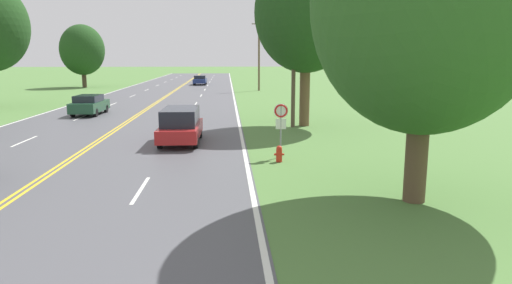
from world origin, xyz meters
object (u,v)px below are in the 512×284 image
Objects in this scene: traffic_sign at (281,117)px; car_dark_blue_sedan_mid_far at (200,80)px; fire_hydrant at (279,154)px; tree_mid_treeline at (427,2)px; car_red_suv_approaching at (181,125)px; tree_right_cluster at (306,13)px; car_dark_green_sedan_mid_near at (89,105)px; tree_left_verge at (82,50)px.

car_dark_blue_sedan_mid_far is (-6.22, 51.04, -0.96)m from traffic_sign.
fire_hydrant is at bearing -100.93° from traffic_sign.
fire_hydrant is 1.60m from traffic_sign.
tree_mid_treeline reaches higher than car_dark_blue_sedan_mid_far.
tree_right_cluster is at bearing 127.41° from car_red_suv_approaching.
fire_hydrant is at bearing -141.29° from car_dark_green_sedan_mid_near.
tree_left_verge reaches higher than car_dark_blue_sedan_mid_far.
tree_right_cluster reaches higher than tree_mid_treeline.
traffic_sign reaches higher than car_red_suv_approaching.
traffic_sign is at bearing 51.73° from car_red_suv_approaching.
tree_left_verge is 33.23m from car_dark_green_sedan_mid_near.
tree_mid_treeline is 15.09m from tree_right_cluster.
tree_left_verge is 46.62m from car_red_suv_approaching.
tree_left_verge is 16.96m from car_dark_blue_sedan_mid_far.
tree_mid_treeline is 58.16m from car_dark_blue_sedan_mid_far.
fire_hydrant is 0.16× the size of car_dark_green_sedan_mid_near.
fire_hydrant is at bearing 7.26° from car_dark_blue_sedan_mid_far.
car_red_suv_approaching is at bearing -144.52° from car_dark_green_sedan_mid_near.
tree_mid_treeline is 26.80m from car_dark_green_sedan_mid_near.
tree_right_cluster reaches higher than traffic_sign.
car_dark_blue_sedan_mid_far is at bearing 96.94° from traffic_sign.
fire_hydrant is 0.08× the size of tree_left_verge.
tree_right_cluster is (24.52, -37.76, 1.63)m from tree_left_verge.
fire_hydrant is 52.48m from tree_left_verge.
fire_hydrant is at bearing 122.53° from tree_mid_treeline.
tree_left_verge is at bearing 114.71° from fire_hydrant.
car_dark_blue_sedan_mid_far is (-9.44, 57.18, -4.90)m from tree_mid_treeline.
fire_hydrant is at bearing 44.93° from car_red_suv_approaching.
tree_right_cluster is at bearing 12.30° from car_dark_blue_sedan_mid_far.
car_dark_blue_sedan_mid_far reaches higher than fire_hydrant.
tree_right_cluster is 17.13m from car_dark_green_sedan_mid_near.
tree_left_verge is (-22.01, 46.66, 3.40)m from traffic_sign.
car_dark_green_sedan_mid_near is at bearing 127.08° from fire_hydrant.
tree_left_verge is at bearing 115.55° from tree_mid_treeline.
traffic_sign is at bearing 117.76° from tree_mid_treeline.
traffic_sign is at bearing -64.75° from tree_left_verge.
car_red_suv_approaching is (17.49, -43.01, -4.20)m from tree_left_verge.
tree_mid_treeline is (3.23, -6.13, 3.94)m from traffic_sign.
tree_right_cluster is 2.36× the size of car_dark_blue_sedan_mid_far.
car_dark_green_sedan_mid_near is at bearing 128.91° from traffic_sign.
tree_right_cluster is (-0.72, 15.03, 1.09)m from tree_mid_treeline.
tree_right_cluster is at bearing 92.73° from tree_mid_treeline.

